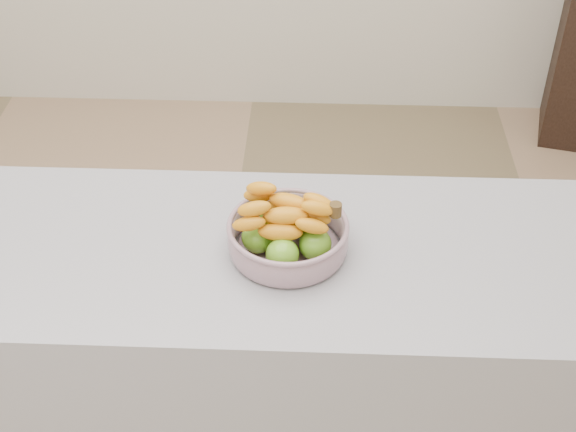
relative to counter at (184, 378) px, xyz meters
name	(u,v)px	position (x,y,z in m)	size (l,w,h in m)	color
ground	(203,429)	(0.00, 0.17, -0.45)	(4.00, 4.00, 0.00)	#9E7E61
counter	(184,378)	(0.00, 0.00, 0.00)	(2.00, 0.60, 0.90)	#9D9DA5
fruit_bowl	(288,234)	(0.27, 0.00, 0.50)	(0.27, 0.27, 0.15)	#A7B0C9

